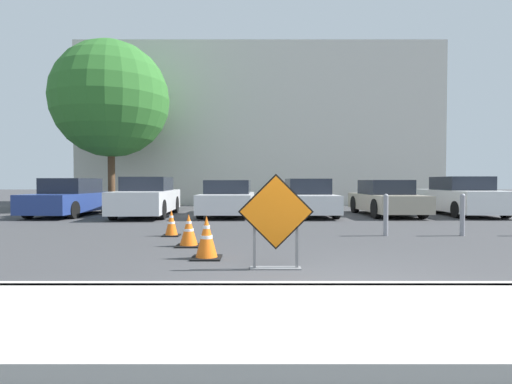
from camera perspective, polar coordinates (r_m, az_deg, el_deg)
ground_plane at (r=14.61m, az=3.79°, el=-3.56°), size 96.00×96.00×0.00m
sidewalk_strip at (r=3.84m, az=15.31°, el=-17.21°), size 27.38×2.01×0.14m
curb_lip at (r=4.78m, az=12.03°, el=-13.43°), size 27.38×0.20×0.14m
road_closed_sign at (r=5.88m, az=2.81°, el=-3.91°), size 1.11×0.20×1.41m
traffic_cone_nearest at (r=6.80m, az=-7.12°, el=-6.50°), size 0.49×0.49×0.72m
traffic_cone_second at (r=8.11m, az=-9.63°, el=-5.46°), size 0.48×0.48×0.65m
traffic_cone_third at (r=9.70m, az=-12.03°, el=-4.39°), size 0.40×0.40×0.63m
parked_car_nearest at (r=16.77m, az=-25.01°, el=-0.82°), size 1.98×4.37×1.41m
parked_car_second at (r=15.47m, az=-15.29°, el=-0.78°), size 1.99×4.72×1.46m
parked_car_third at (r=15.18m, az=-4.04°, el=-0.99°), size 1.98×4.33×1.34m
parked_car_fourth at (r=15.24m, az=7.32°, el=-0.92°), size 1.85×4.36×1.39m
parked_car_fifth at (r=16.01m, az=18.02°, el=-0.92°), size 1.97×4.26×1.35m
parked_car_sixth at (r=17.37m, az=27.28°, el=-0.65°), size 1.98×4.53×1.48m
bollard_nearest at (r=10.00m, az=18.02°, el=-2.96°), size 0.12×0.12×1.00m
bollard_second at (r=10.70m, az=27.37°, el=-2.76°), size 0.12×0.12×1.01m
building_facade_backdrop at (r=23.94m, az=0.46°, el=8.98°), size 19.84×5.00×8.79m
street_tree_behind_lot at (r=19.90m, az=-20.08°, el=12.32°), size 5.29×5.29×7.70m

